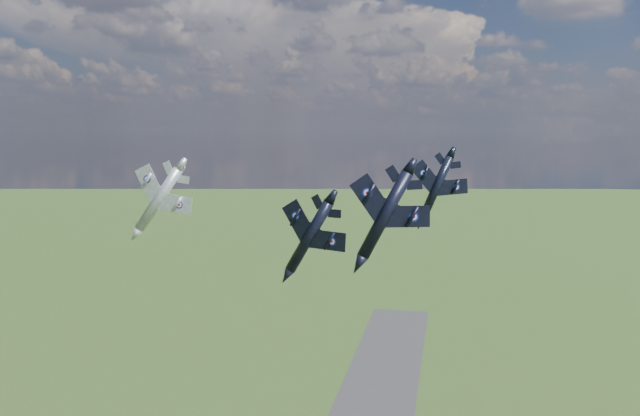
% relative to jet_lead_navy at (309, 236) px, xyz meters
% --- Properties ---
extents(jet_lead_navy, '(13.04, 16.30, 7.98)m').
position_rel_jet_lead_navy_xyz_m(jet_lead_navy, '(0.00, 0.00, 0.00)').
color(jet_lead_navy, black).
extents(jet_right_navy, '(12.37, 15.15, 6.88)m').
position_rel_jet_lead_navy_xyz_m(jet_right_navy, '(11.09, -13.62, 4.94)').
color(jet_right_navy, black).
extents(jet_high_navy, '(12.38, 15.01, 6.21)m').
position_rel_jet_lead_navy_xyz_m(jet_high_navy, '(15.57, 15.64, 5.25)').
color(jet_high_navy, black).
extents(jet_left_silver, '(10.45, 14.75, 8.63)m').
position_rel_jet_lead_navy_xyz_m(jet_left_silver, '(-22.03, 2.57, 4.05)').
color(jet_left_silver, '#93969D').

